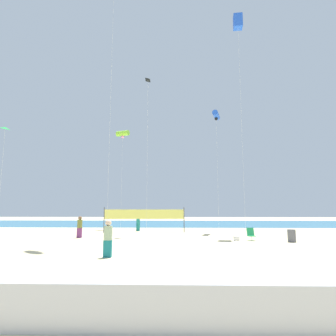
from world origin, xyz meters
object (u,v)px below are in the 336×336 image
Objects in this scene: kite_blue_tube at (216,116)px; beachgoer_olive_shirt at (80,226)px; kite_blue_box at (238,22)px; trash_barrel at (292,236)px; kite_green_diamond at (5,129)px; kite_lime_tube at (123,134)px; beach_handbag at (236,238)px; folding_beach_chair at (251,234)px; beachgoer_teal_shirt at (138,222)px; kite_black_diamond at (148,84)px; volleyball_net at (144,215)px; beachgoer_sage_shirt at (108,237)px.

beachgoer_olive_shirt is at bearing -154.83° from kite_blue_tube.
beachgoer_olive_shirt is at bearing -168.31° from kite_blue_box.
trash_barrel is 21.91m from kite_green_diamond.
kite_blue_tube is 1.44× the size of kite_green_diamond.
kite_blue_tube reaches higher than kite_lime_tube.
beach_handbag is 13.54m from kite_blue_tube.
kite_blue_box is (0.62, 4.22, 19.65)m from folding_beach_chair.
kite_blue_tube is 0.58× the size of kite_blue_box.
kite_lime_tube is at bearing 63.51° from kite_green_diamond.
beachgoer_teal_shirt is 13.76m from kite_black_diamond.
beach_handbag is 18.70m from kite_green_diamond.
beachgoer_olive_shirt reaches higher than beach_handbag.
kite_green_diamond is 14.36m from kite_lime_tube.
kite_lime_tube reaches higher than folding_beach_chair.
kite_lime_tube is (-10.62, 11.57, 10.87)m from beach_handbag.
kite_black_diamond reaches higher than beachgoer_olive_shirt.
trash_barrel is 3.71m from beach_handbag.
volleyball_net is at bearing -56.53° from kite_lime_tube.
kite_blue_tube is (11.72, 5.50, 10.77)m from beachgoer_olive_shirt.
beachgoer_teal_shirt is 0.21× the size of volleyball_net.
kite_lime_tube reaches higher than volleyball_net.
folding_beach_chair is 19.43m from kite_lime_tube.
beachgoer_olive_shirt is 12.06m from beach_handbag.
kite_black_diamond reaches higher than kite_lime_tube.
beachgoer_olive_shirt is 1.98× the size of trash_barrel.
volleyball_net is 20.25× the size of beach_handbag.
kite_green_diamond is at bearing -154.02° from kite_blue_tube.
kite_blue_tube reaches higher than folding_beach_chair.
kite_blue_box reaches higher than kite_lime_tube.
beachgoer_sage_shirt is 0.23× the size of volleyball_net.
kite_green_diamond is at bearing -163.67° from kite_blue_box.
beach_handbag is at bearing -47.44° from kite_lime_tube.
volleyball_net reaches higher than beachgoer_teal_shirt.
kite_blue_box is 16.90m from kite_lime_tube.
beachgoer_sage_shirt is at bearing -149.81° from trash_barrel.
folding_beach_chair is 19.58m from kite_green_diamond.
beachgoer_teal_shirt is at bearing 134.15° from beach_handbag.
trash_barrel is at bearing 126.27° from beachgoer_teal_shirt.
volleyball_net is 12.55m from kite_black_diamond.
beachgoer_olive_shirt is 14.26m from kite_lime_tube.
beach_handbag is (11.92, -1.61, -0.74)m from beachgoer_olive_shirt.
beach_handbag is at bearing -88.32° from kite_blue_tube.
kite_green_diamond is (-20.52, -0.26, 7.67)m from trash_barrel.
kite_blue_box is at bearing -54.42° from kite_blue_tube.
beach_handbag is (7.54, 7.25, -0.79)m from beachgoer_sage_shirt.
kite_blue_box is at bearing -13.82° from volleyball_net.
beachgoer_sage_shirt is 0.21× the size of kite_green_diamond.
kite_blue_box is at bearing -1.78° from kite_black_diamond.
kite_green_diamond reaches higher than volleyball_net.
beachgoer_sage_shirt is 11.42m from folding_beach_chair.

